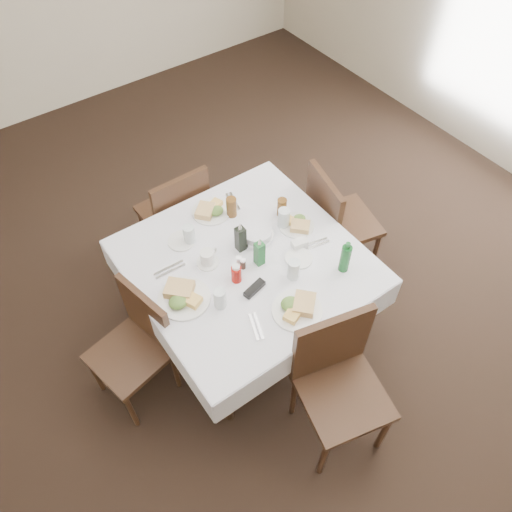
# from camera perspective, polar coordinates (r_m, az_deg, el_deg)

# --- Properties ---
(ground_plane) EXTENTS (7.00, 7.00, 0.00)m
(ground_plane) POSITION_cam_1_polar(r_m,az_deg,el_deg) (3.62, -0.44, -9.23)
(ground_plane) COLOR black
(room_shell) EXTENTS (6.04, 7.04, 2.80)m
(room_shell) POSITION_cam_1_polar(r_m,az_deg,el_deg) (2.30, -0.70, 12.68)
(room_shell) COLOR beige
(room_shell) RESTS_ON ground
(dining_table) EXTENTS (1.35, 1.35, 0.76)m
(dining_table) POSITION_cam_1_polar(r_m,az_deg,el_deg) (3.10, -1.12, -1.37)
(dining_table) COLOR black
(dining_table) RESTS_ON ground
(chair_north) EXTENTS (0.44, 0.44, 0.92)m
(chair_north) POSITION_cam_1_polar(r_m,az_deg,el_deg) (3.69, -8.98, 5.02)
(chair_north) COLOR black
(chair_north) RESTS_ON ground
(chair_south) EXTENTS (0.55, 0.55, 0.97)m
(chair_south) POSITION_cam_1_polar(r_m,az_deg,el_deg) (2.90, 9.26, -13.32)
(chair_south) COLOR black
(chair_south) RESTS_ON ground
(chair_east) EXTENTS (0.54, 0.54, 0.94)m
(chair_east) POSITION_cam_1_polar(r_m,az_deg,el_deg) (3.63, 8.97, 4.32)
(chair_east) COLOR black
(chair_east) RESTS_ON ground
(chair_west) EXTENTS (0.49, 0.49, 0.87)m
(chair_west) POSITION_cam_1_polar(r_m,az_deg,el_deg) (3.11, -13.36, -9.36)
(chair_west) COLOR black
(chair_west) RESTS_ON ground
(meal_north) EXTENTS (0.26, 0.26, 0.06)m
(meal_north) POSITION_cam_1_polar(r_m,az_deg,el_deg) (3.31, -5.20, 5.22)
(meal_north) COLOR white
(meal_north) RESTS_ON dining_table
(meal_south) EXTENTS (0.29, 0.29, 0.06)m
(meal_south) POSITION_cam_1_polar(r_m,az_deg,el_deg) (2.82, 4.76, -5.91)
(meal_south) COLOR white
(meal_south) RESTS_ON dining_table
(meal_east) EXTENTS (0.23, 0.23, 0.05)m
(meal_east) POSITION_cam_1_polar(r_m,az_deg,el_deg) (3.22, 4.75, 3.67)
(meal_east) COLOR white
(meal_east) RESTS_ON dining_table
(meal_west) EXTENTS (0.30, 0.30, 0.07)m
(meal_west) POSITION_cam_1_polar(r_m,az_deg,el_deg) (2.88, -8.41, -4.59)
(meal_west) COLOR white
(meal_west) RESTS_ON dining_table
(side_plate_a) EXTENTS (0.17, 0.17, 0.01)m
(side_plate_a) POSITION_cam_1_polar(r_m,az_deg,el_deg) (3.17, -8.51, 1.71)
(side_plate_a) COLOR white
(side_plate_a) RESTS_ON dining_table
(side_plate_b) EXTENTS (0.17, 0.17, 0.01)m
(side_plate_b) POSITION_cam_1_polar(r_m,az_deg,el_deg) (3.05, 4.92, -0.26)
(side_plate_b) COLOR white
(side_plate_b) RESTS_ON dining_table
(water_n) EXTENTS (0.07, 0.07, 0.13)m
(water_n) POSITION_cam_1_polar(r_m,az_deg,el_deg) (3.11, -7.64, 2.43)
(water_n) COLOR silver
(water_n) RESTS_ON dining_table
(water_s) EXTENTS (0.07, 0.07, 0.13)m
(water_s) POSITION_cam_1_polar(r_m,az_deg,el_deg) (2.92, 4.32, -1.53)
(water_s) COLOR silver
(water_s) RESTS_ON dining_table
(water_e) EXTENTS (0.08, 0.08, 0.14)m
(water_e) POSITION_cam_1_polar(r_m,az_deg,el_deg) (3.18, 3.19, 4.33)
(water_e) COLOR silver
(water_e) RESTS_ON dining_table
(water_w) EXTENTS (0.07, 0.07, 0.13)m
(water_w) POSITION_cam_1_polar(r_m,az_deg,el_deg) (2.80, -4.15, -4.86)
(water_w) COLOR silver
(water_w) RESTS_ON dining_table
(iced_tea_a) EXTENTS (0.07, 0.07, 0.14)m
(iced_tea_a) POSITION_cam_1_polar(r_m,az_deg,el_deg) (3.25, -2.82, 5.61)
(iced_tea_a) COLOR brown
(iced_tea_a) RESTS_ON dining_table
(iced_tea_b) EXTENTS (0.06, 0.06, 0.13)m
(iced_tea_b) POSITION_cam_1_polar(r_m,az_deg,el_deg) (3.26, 2.97, 5.59)
(iced_tea_b) COLOR brown
(iced_tea_b) RESTS_ON dining_table
(bread_basket) EXTENTS (0.21, 0.21, 0.07)m
(bread_basket) POSITION_cam_1_polar(r_m,az_deg,el_deg) (3.13, 0.09, 2.52)
(bread_basket) COLOR silver
(bread_basket) RESTS_ON dining_table
(oil_cruet_dark) EXTENTS (0.05, 0.05, 0.23)m
(oil_cruet_dark) POSITION_cam_1_polar(r_m,az_deg,el_deg) (3.03, -1.79, 2.07)
(oil_cruet_dark) COLOR black
(oil_cruet_dark) RESTS_ON dining_table
(oil_cruet_green) EXTENTS (0.05, 0.05, 0.22)m
(oil_cruet_green) POSITION_cam_1_polar(r_m,az_deg,el_deg) (2.96, 0.39, 0.39)
(oil_cruet_green) COLOR #165E24
(oil_cruet_green) RESTS_ON dining_table
(ketchup_bottle) EXTENTS (0.06, 0.06, 0.13)m
(ketchup_bottle) POSITION_cam_1_polar(r_m,az_deg,el_deg) (2.90, -2.27, -2.01)
(ketchup_bottle) COLOR #AD1008
(ketchup_bottle) RESTS_ON dining_table
(salt_shaker) EXTENTS (0.03, 0.03, 0.08)m
(salt_shaker) POSITION_cam_1_polar(r_m,az_deg,el_deg) (2.99, -1.96, -0.61)
(salt_shaker) COLOR white
(salt_shaker) RESTS_ON dining_table
(pepper_shaker) EXTENTS (0.03, 0.03, 0.07)m
(pepper_shaker) POSITION_cam_1_polar(r_m,az_deg,el_deg) (2.98, -1.49, -0.89)
(pepper_shaker) COLOR #3D291F
(pepper_shaker) RESTS_ON dining_table
(coffee_mug) EXTENTS (0.15, 0.14, 0.10)m
(coffee_mug) POSITION_cam_1_polar(r_m,az_deg,el_deg) (3.01, -5.55, -0.22)
(coffee_mug) COLOR white
(coffee_mug) RESTS_ON dining_table
(sunglasses) EXTENTS (0.15, 0.08, 0.03)m
(sunglasses) POSITION_cam_1_polar(r_m,az_deg,el_deg) (2.89, -0.18, -3.74)
(sunglasses) COLOR black
(sunglasses) RESTS_ON dining_table
(green_bottle) EXTENTS (0.06, 0.06, 0.23)m
(green_bottle) POSITION_cam_1_polar(r_m,az_deg,el_deg) (2.96, 10.16, -0.22)
(green_bottle) COLOR #165E24
(green_bottle) RESTS_ON dining_table
(sugar_caddy) EXTENTS (0.11, 0.08, 0.05)m
(sugar_caddy) POSITION_cam_1_polar(r_m,az_deg,el_deg) (3.10, 5.01, 1.44)
(sugar_caddy) COLOR white
(sugar_caddy) RESTS_ON dining_table
(cutlery_n) EXTENTS (0.08, 0.19, 0.01)m
(cutlery_n) POSITION_cam_1_polar(r_m,az_deg,el_deg) (3.38, -2.66, 6.21)
(cutlery_n) COLOR silver
(cutlery_n) RESTS_ON dining_table
(cutlery_s) EXTENTS (0.10, 0.18, 0.01)m
(cutlery_s) POSITION_cam_1_polar(r_m,az_deg,el_deg) (2.76, 0.02, -8.05)
(cutlery_s) COLOR silver
(cutlery_s) RESTS_ON dining_table
(cutlery_e) EXTENTS (0.18, 0.08, 0.01)m
(cutlery_e) POSITION_cam_1_polar(r_m,az_deg,el_deg) (3.14, 6.85, 1.37)
(cutlery_e) COLOR silver
(cutlery_e) RESTS_ON dining_table
(cutlery_w) EXTENTS (0.20, 0.05, 0.01)m
(cutlery_w) POSITION_cam_1_polar(r_m,az_deg,el_deg) (3.03, -9.83, -1.55)
(cutlery_w) COLOR silver
(cutlery_w) RESTS_ON dining_table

